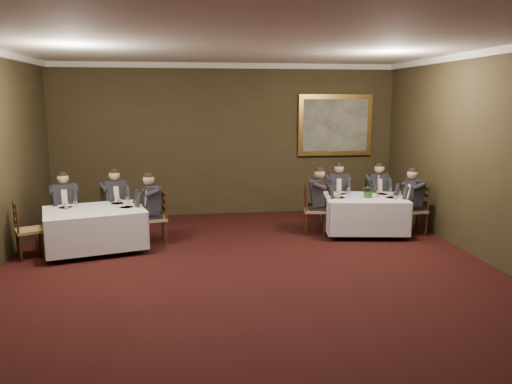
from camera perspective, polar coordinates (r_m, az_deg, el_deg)
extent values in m
plane|color=black|center=(7.24, 0.02, -11.29)|extent=(10.00, 10.00, 0.00)
cube|color=silver|center=(6.77, 0.02, 17.39)|extent=(8.00, 10.00, 0.10)
cube|color=#342E1A|center=(11.73, -3.35, 5.93)|extent=(8.00, 0.10, 3.50)
cube|color=#342E1A|center=(2.12, 19.80, -16.67)|extent=(8.00, 0.10, 3.50)
cube|color=white|center=(11.66, -3.43, 14.21)|extent=(8.00, 0.10, 0.12)
cube|color=black|center=(10.23, 12.32, -0.75)|extent=(1.67, 1.35, 0.04)
cube|color=white|center=(10.23, 12.33, -0.61)|extent=(1.74, 1.42, 0.02)
cube|color=white|center=(10.30, 12.26, -2.41)|extent=(1.76, 1.44, 0.65)
cube|color=black|center=(9.36, -18.02, -2.08)|extent=(1.90, 1.62, 0.04)
cube|color=white|center=(9.35, -18.03, -1.93)|extent=(1.98, 1.69, 0.02)
cube|color=white|center=(9.43, -17.92, -3.89)|extent=(2.00, 1.71, 0.65)
cube|color=#94774B|center=(10.99, 9.26, -1.18)|extent=(0.48, 0.46, 0.05)
cube|color=black|center=(11.12, 9.10, 0.26)|extent=(0.38, 0.07, 0.54)
cube|color=black|center=(10.92, 9.32, 0.75)|extent=(0.45, 0.35, 0.55)
sphere|color=tan|center=(10.86, 9.38, 2.73)|extent=(0.23, 0.23, 0.21)
cube|color=#94774B|center=(11.14, 13.61, -1.17)|extent=(0.44, 0.42, 0.05)
cube|color=black|center=(11.27, 13.31, 0.24)|extent=(0.38, 0.03, 0.54)
cube|color=black|center=(11.08, 13.69, 0.73)|extent=(0.42, 0.31, 0.55)
sphere|color=tan|center=(11.02, 13.78, 2.68)|extent=(0.21, 0.21, 0.21)
cube|color=#94774B|center=(10.13, 6.74, -2.11)|extent=(0.49, 0.51, 0.05)
cube|color=black|center=(10.07, 5.69, -0.74)|extent=(0.09, 0.38, 0.54)
cube|color=black|center=(10.06, 6.78, -0.02)|extent=(0.38, 0.47, 0.55)
sphere|color=tan|center=(9.99, 6.83, 2.12)|extent=(0.24, 0.24, 0.21)
cube|color=#94774B|center=(10.53, 17.59, -2.05)|extent=(0.45, 0.47, 0.05)
cube|color=black|center=(10.58, 18.56, -0.70)|extent=(0.06, 0.38, 0.54)
cube|color=black|center=(10.46, 17.71, -0.05)|extent=(0.34, 0.44, 0.55)
sphere|color=tan|center=(10.40, 17.83, 2.01)|extent=(0.23, 0.23, 0.21)
cube|color=#94774B|center=(10.23, -20.97, -2.62)|extent=(0.55, 0.53, 0.05)
cube|color=black|center=(10.37, -21.15, -1.08)|extent=(0.37, 0.14, 0.54)
cube|color=black|center=(10.16, -21.11, -0.56)|extent=(0.49, 0.42, 0.55)
sphere|color=tan|center=(10.10, -21.25, 1.56)|extent=(0.26, 0.26, 0.21)
cube|color=#94774B|center=(10.30, -15.86, -2.23)|extent=(0.59, 0.58, 0.05)
cube|color=black|center=(10.43, -16.31, -0.73)|extent=(0.35, 0.21, 0.54)
cube|color=black|center=(10.23, -15.96, -0.18)|extent=(0.52, 0.48, 0.55)
sphere|color=tan|center=(10.17, -16.07, 1.92)|extent=(0.29, 0.29, 0.21)
cube|color=#94774B|center=(9.56, -11.52, -3.02)|extent=(0.51, 0.52, 0.05)
cube|color=black|center=(9.54, -10.44, -1.50)|extent=(0.11, 0.38, 0.54)
cube|color=black|center=(9.48, -11.60, -0.81)|extent=(0.39, 0.48, 0.55)
sphere|color=tan|center=(9.41, -11.68, 1.45)|extent=(0.25, 0.25, 0.21)
cube|color=#94774B|center=(9.39, -24.49, -4.02)|extent=(0.56, 0.57, 0.05)
cube|color=black|center=(9.31, -25.76, -2.68)|extent=(0.18, 0.36, 0.54)
imported|color=#2D5926|center=(10.16, 12.78, 0.23)|extent=(0.32, 0.29, 0.31)
cylinder|color=#AB7B34|center=(10.31, 13.77, -0.48)|extent=(0.07, 0.07, 0.02)
cylinder|color=#AB7B34|center=(10.28, 13.81, 0.40)|extent=(0.02, 0.02, 0.30)
cylinder|color=white|center=(10.25, 13.86, 1.59)|extent=(0.02, 0.02, 0.13)
cylinder|color=white|center=(10.47, 9.68, -0.16)|extent=(0.25, 0.25, 0.01)
cylinder|color=white|center=(10.61, 9.45, 0.11)|extent=(0.08, 0.08, 0.05)
cylinder|color=white|center=(10.51, 10.58, 0.19)|extent=(0.06, 0.06, 0.14)
cylinder|color=white|center=(9.67, -20.95, -1.61)|extent=(0.25, 0.25, 0.01)
cylinder|color=white|center=(9.81, -20.77, -1.29)|extent=(0.08, 0.08, 0.05)
cylinder|color=white|center=(9.62, -19.99, -1.22)|extent=(0.06, 0.06, 0.14)
cube|color=#C29347|center=(12.13, 9.02, 7.55)|extent=(1.78, 0.08, 1.44)
cube|color=#42462F|center=(12.09, 9.08, 7.54)|extent=(1.56, 0.01, 1.22)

